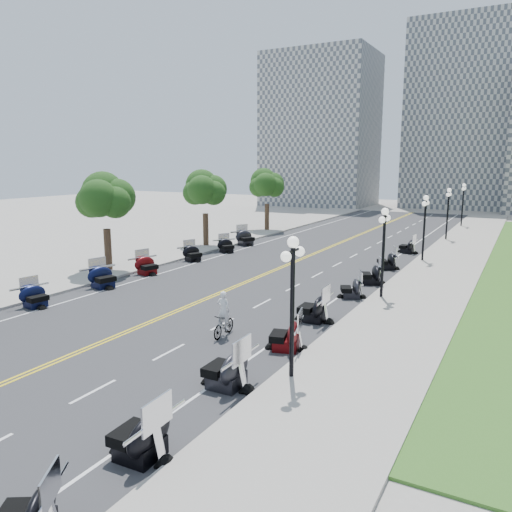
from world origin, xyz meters
The scene contains 51 objects.
ground centered at (0.00, 0.00, 0.00)m, with size 160.00×160.00×0.00m, color gray.
road centered at (0.00, 10.00, 0.00)m, with size 16.00×90.00×0.01m, color #333335.
centerline_yellow_a centered at (-0.12, 10.00, 0.01)m, with size 0.12×90.00×0.00m, color yellow.
centerline_yellow_b centered at (0.12, 10.00, 0.01)m, with size 0.12×90.00×0.00m, color yellow.
edge_line_north centered at (6.40, 10.00, 0.01)m, with size 0.12×90.00×0.00m, color white.
edge_line_south centered at (-6.40, 10.00, 0.01)m, with size 0.12×90.00×0.00m, color white.
lane_dash_3 centered at (3.20, -12.00, 0.01)m, with size 0.12×2.00×0.00m, color white.
lane_dash_4 centered at (3.20, -8.00, 0.01)m, with size 0.12×2.00×0.00m, color white.
lane_dash_5 centered at (3.20, -4.00, 0.01)m, with size 0.12×2.00×0.00m, color white.
lane_dash_6 centered at (3.20, 0.00, 0.01)m, with size 0.12×2.00×0.00m, color white.
lane_dash_7 centered at (3.20, 4.00, 0.01)m, with size 0.12×2.00×0.00m, color white.
lane_dash_8 centered at (3.20, 8.00, 0.01)m, with size 0.12×2.00×0.00m, color white.
lane_dash_9 centered at (3.20, 12.00, 0.01)m, with size 0.12×2.00×0.00m, color white.
lane_dash_10 centered at (3.20, 16.00, 0.01)m, with size 0.12×2.00×0.00m, color white.
lane_dash_11 centered at (3.20, 20.00, 0.01)m, with size 0.12×2.00×0.00m, color white.
lane_dash_12 centered at (3.20, 24.00, 0.01)m, with size 0.12×2.00×0.00m, color white.
lane_dash_13 centered at (3.20, 28.00, 0.01)m, with size 0.12×2.00×0.00m, color white.
lane_dash_14 centered at (3.20, 32.00, 0.01)m, with size 0.12×2.00×0.00m, color white.
lane_dash_15 centered at (3.20, 36.00, 0.01)m, with size 0.12×2.00×0.00m, color white.
lane_dash_16 centered at (3.20, 40.00, 0.01)m, with size 0.12×2.00×0.00m, color white.
lane_dash_17 centered at (3.20, 44.00, 0.01)m, with size 0.12×2.00×0.00m, color white.
lane_dash_18 centered at (3.20, 48.00, 0.01)m, with size 0.12×2.00×0.00m, color white.
lane_dash_19 centered at (3.20, 52.00, 0.01)m, with size 0.12×2.00×0.00m, color white.
sidewalk_north centered at (10.50, 10.00, 0.07)m, with size 5.00×90.00×0.15m, color #9E9991.
sidewalk_south centered at (-10.50, 10.00, 0.07)m, with size 5.00×90.00×0.15m, color #9E9991.
distant_block_a centered at (-18.00, 62.00, 13.00)m, with size 18.00×14.00×26.00m, color gray.
distant_block_b centered at (4.00, 68.00, 15.00)m, with size 16.00×12.00×30.00m, color gray.
street_lamp_1 centered at (8.60, -8.00, 2.60)m, with size 0.50×1.20×4.90m, color black, non-canonical shape.
street_lamp_2 centered at (8.60, 4.00, 2.60)m, with size 0.50×1.20×4.90m, color black, non-canonical shape.
street_lamp_3 centered at (8.60, 16.00, 2.60)m, with size 0.50×1.20×4.90m, color black, non-canonical shape.
street_lamp_4 centered at (8.60, 28.00, 2.60)m, with size 0.50×1.20×4.90m, color black, non-canonical shape.
street_lamp_5 centered at (8.60, 40.00, 2.60)m, with size 0.50×1.20×4.90m, color black, non-canonical shape.
tree_2 centered at (-10.00, 2.00, 4.75)m, with size 4.80×4.80×9.20m, color #235619, non-canonical shape.
tree_3 centered at (-10.00, 14.00, 4.75)m, with size 4.80×4.80×9.20m, color #235619, non-canonical shape.
tree_4 centered at (-10.00, 26.00, 4.75)m, with size 4.80×4.80×9.20m, color #235619, non-canonical shape.
motorcycle_n_2 centered at (7.14, -14.14, 0.72)m, with size 2.06×2.06×1.44m, color black, non-canonical shape.
motorcycle_n_3 centered at (6.91, -9.58, 0.74)m, with size 2.13×2.13×1.49m, color black, non-canonical shape.
motorcycle_n_4 centered at (7.20, -5.48, 0.68)m, with size 1.95×1.95×1.36m, color #590A0C, non-canonical shape.
motorcycle_n_5 centered at (6.78, -1.49, 0.73)m, with size 2.08×2.08×1.46m, color black, non-canonical shape.
motorcycle_n_6 centered at (7.04, 3.44, 0.62)m, with size 1.78×1.78×1.25m, color black, non-canonical shape.
motorcycle_n_7 centered at (7.10, 7.15, 0.69)m, with size 1.97×1.97×1.38m, color black, non-canonical shape.
motorcycle_n_8 centered at (6.87, 12.02, 0.67)m, with size 1.92×1.92×1.34m, color black, non-canonical shape.
motorcycle_n_10 centered at (6.75, 19.41, 0.65)m, with size 1.86×1.86×1.30m, color black, non-canonical shape.
motorcycle_s_4 centered at (-6.98, -6.32, 0.64)m, with size 1.84×1.84×1.29m, color black, non-canonical shape.
motorcycle_s_5 centered at (-6.92, -1.58, 0.73)m, with size 2.08×2.08×1.45m, color black, non-canonical shape.
motorcycle_s_6 centered at (-7.04, 2.58, 0.68)m, with size 1.95×1.95×1.36m, color #590A0C, non-canonical shape.
motorcycle_s_7 centered at (-7.05, 7.88, 0.66)m, with size 1.88×1.88×1.31m, color black, non-canonical shape.
motorcycle_s_8 centered at (-6.76, 12.32, 0.64)m, with size 1.82×1.82×1.27m, color black, non-canonical shape.
motorcycle_s_9 centered at (-7.21, 16.35, 0.76)m, with size 2.17×2.17×1.52m, color black, non-canonical shape.
bicycle centered at (4.15, -5.37, 0.52)m, with size 0.49×1.74×1.04m, color #A51414.
cyclist_rider centered at (4.15, -5.37, 1.90)m, with size 0.62×0.41×1.70m, color white.
Camera 1 is at (15.38, -22.99, 7.51)m, focal length 35.00 mm.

